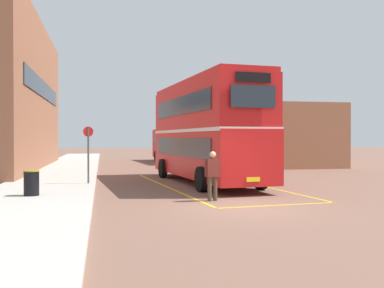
{
  "coord_description": "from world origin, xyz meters",
  "views": [
    {
      "loc": [
        -4.23,
        -12.8,
        2.11
      ],
      "look_at": [
        0.52,
        10.56,
        1.8
      ],
      "focal_mm": 41.65,
      "sensor_mm": 36.0,
      "label": 1
    }
  ],
  "objects_px": {
    "double_decker_bus": "(205,130)",
    "bus_stop_sign": "(88,149)",
    "pedestrian_boarding": "(212,172)",
    "litter_bin": "(31,183)",
    "single_deck_bus": "(177,144)"
  },
  "relations": [
    {
      "from": "double_decker_bus",
      "to": "litter_bin",
      "type": "bearing_deg",
      "value": -148.48
    },
    {
      "from": "double_decker_bus",
      "to": "bus_stop_sign",
      "type": "relative_size",
      "value": 4.34
    },
    {
      "from": "pedestrian_boarding",
      "to": "bus_stop_sign",
      "type": "height_order",
      "value": "bus_stop_sign"
    },
    {
      "from": "double_decker_bus",
      "to": "litter_bin",
      "type": "height_order",
      "value": "double_decker_bus"
    },
    {
      "from": "pedestrian_boarding",
      "to": "litter_bin",
      "type": "relative_size",
      "value": 1.93
    },
    {
      "from": "bus_stop_sign",
      "to": "pedestrian_boarding",
      "type": "bearing_deg",
      "value": -52.09
    },
    {
      "from": "double_decker_bus",
      "to": "bus_stop_sign",
      "type": "xyz_separation_m",
      "value": [
        -5.36,
        -0.52,
        -0.87
      ]
    },
    {
      "from": "double_decker_bus",
      "to": "pedestrian_boarding",
      "type": "bearing_deg",
      "value": -100.95
    },
    {
      "from": "double_decker_bus",
      "to": "pedestrian_boarding",
      "type": "distance_m",
      "value": 6.24
    },
    {
      "from": "bus_stop_sign",
      "to": "double_decker_bus",
      "type": "bearing_deg",
      "value": 5.56
    },
    {
      "from": "pedestrian_boarding",
      "to": "single_deck_bus",
      "type": "bearing_deg",
      "value": 83.23
    },
    {
      "from": "double_decker_bus",
      "to": "pedestrian_boarding",
      "type": "relative_size",
      "value": 6.44
    },
    {
      "from": "litter_bin",
      "to": "bus_stop_sign",
      "type": "height_order",
      "value": "bus_stop_sign"
    },
    {
      "from": "single_deck_bus",
      "to": "bus_stop_sign",
      "type": "distance_m",
      "value": 20.14
    },
    {
      "from": "double_decker_bus",
      "to": "single_deck_bus",
      "type": "xyz_separation_m",
      "value": [
        1.73,
        18.32,
        -0.87
      ]
    }
  ]
}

